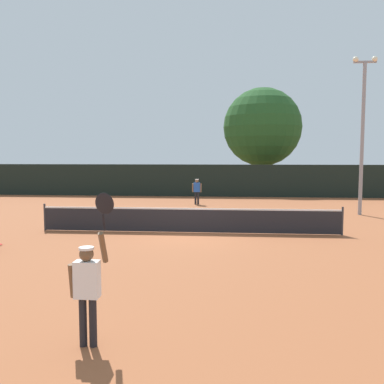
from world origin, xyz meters
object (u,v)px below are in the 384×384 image
(player_serving, at_px, (88,281))
(player_receiving, at_px, (197,189))
(parked_car_mid, at_px, (185,179))
(parked_car_near, at_px, (119,180))
(light_pole, at_px, (363,125))
(large_tree, at_px, (262,127))
(tennis_ball, at_px, (199,217))

(player_serving, height_order, player_receiving, player_serving)
(player_serving, distance_m, parked_car_mid, 32.75)
(player_serving, xyz_separation_m, parked_car_near, (-7.60, 30.43, -0.27))
(parked_car_mid, bearing_deg, player_receiving, -83.02)
(player_serving, bearing_deg, light_pole, 60.11)
(parked_car_near, bearing_deg, parked_car_mid, 15.07)
(large_tree, bearing_deg, parked_car_near, 175.26)
(player_receiving, xyz_separation_m, parked_car_near, (-7.87, 11.50, -0.16))
(player_serving, relative_size, parked_car_near, 0.55)
(player_serving, distance_m, light_pole, 17.97)
(tennis_ball, xyz_separation_m, parked_car_near, (-8.37, 16.86, 0.74))
(tennis_ball, height_order, light_pole, light_pole)
(player_serving, xyz_separation_m, light_pole, (8.79, 15.30, 3.42))
(player_serving, distance_m, large_tree, 30.12)
(player_receiving, distance_m, light_pole, 9.92)
(player_serving, relative_size, light_pole, 0.31)
(player_receiving, height_order, large_tree, large_tree)
(player_receiving, bearing_deg, tennis_ball, 95.30)
(parked_car_near, relative_size, parked_car_mid, 1.03)
(player_receiving, xyz_separation_m, light_pole, (8.52, -3.64, 3.53))
(tennis_ball, relative_size, light_pole, 0.01)
(light_pole, relative_size, parked_car_near, 1.78)
(player_receiving, bearing_deg, parked_car_near, -55.61)
(large_tree, xyz_separation_m, parked_car_mid, (-6.86, 3.31, -4.55))
(large_tree, distance_m, parked_car_near, 13.44)
(player_serving, bearing_deg, parked_car_mid, 93.26)
(light_pole, distance_m, parked_car_near, 22.62)
(player_receiving, height_order, tennis_ball, player_receiving)
(tennis_ball, bearing_deg, parked_car_mid, 97.83)
(parked_car_near, height_order, parked_car_mid, same)
(large_tree, bearing_deg, player_serving, -99.65)
(player_serving, xyz_separation_m, tennis_ball, (0.77, 13.57, -1.01))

